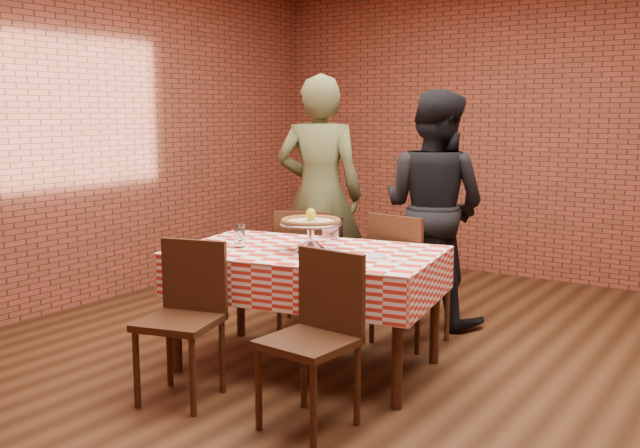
# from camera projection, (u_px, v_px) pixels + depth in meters

# --- Properties ---
(ground) EXTENTS (6.00, 6.00, 0.00)m
(ground) POSITION_uv_depth(u_px,v_px,m) (374.00, 366.00, 4.58)
(ground) COLOR black
(ground) RESTS_ON ground
(back_wall) EXTENTS (5.50, 0.00, 5.50)m
(back_wall) POSITION_uv_depth(u_px,v_px,m) (532.00, 128.00, 6.82)
(back_wall) COLOR brown
(back_wall) RESTS_ON ground
(table) EXTENTS (1.72, 1.21, 0.75)m
(table) POSITION_uv_depth(u_px,v_px,m) (308.00, 310.00, 4.51)
(table) COLOR #412213
(table) RESTS_ON ground
(tablecloth) EXTENTS (1.77, 1.25, 0.27)m
(tablecloth) POSITION_uv_depth(u_px,v_px,m) (308.00, 271.00, 4.47)
(tablecloth) COLOR red
(tablecloth) RESTS_ON table
(pizza_stand) EXTENTS (0.53, 0.53, 0.17)m
(pizza_stand) POSITION_uv_depth(u_px,v_px,m) (311.00, 237.00, 4.40)
(pizza_stand) COLOR silver
(pizza_stand) RESTS_ON tablecloth
(pizza) EXTENTS (0.49, 0.49, 0.03)m
(pizza) POSITION_uv_depth(u_px,v_px,m) (311.00, 222.00, 4.38)
(pizza) COLOR beige
(pizza) RESTS_ON pizza_stand
(lemon) EXTENTS (0.08, 0.08, 0.08)m
(lemon) POSITION_uv_depth(u_px,v_px,m) (311.00, 215.00, 4.38)
(lemon) COLOR yellow
(lemon) RESTS_ON pizza
(water_glass_left) EXTENTS (0.08, 0.08, 0.11)m
(water_glass_left) POSITION_uv_depth(u_px,v_px,m) (240.00, 238.00, 4.53)
(water_glass_left) COLOR white
(water_glass_left) RESTS_ON tablecloth
(water_glass_right) EXTENTS (0.08, 0.08, 0.11)m
(water_glass_right) POSITION_uv_depth(u_px,v_px,m) (240.00, 232.00, 4.78)
(water_glass_right) COLOR white
(water_glass_right) RESTS_ON tablecloth
(side_plate) EXTENTS (0.18, 0.18, 0.01)m
(side_plate) POSITION_uv_depth(u_px,v_px,m) (375.00, 256.00, 4.22)
(side_plate) COLOR white
(side_plate) RESTS_ON tablecloth
(sweetener_packet_a) EXTENTS (0.06, 0.05, 0.00)m
(sweetener_packet_a) POSITION_uv_depth(u_px,v_px,m) (386.00, 261.00, 4.09)
(sweetener_packet_a) COLOR white
(sweetener_packet_a) RESTS_ON tablecloth
(sweetener_packet_b) EXTENTS (0.05, 0.04, 0.00)m
(sweetener_packet_b) POSITION_uv_depth(u_px,v_px,m) (400.00, 263.00, 4.06)
(sweetener_packet_b) COLOR white
(sweetener_packet_b) RESTS_ON tablecloth
(condiment_caddy) EXTENTS (0.13, 0.11, 0.16)m
(condiment_caddy) POSITION_uv_depth(u_px,v_px,m) (333.00, 229.00, 4.73)
(condiment_caddy) COLOR silver
(condiment_caddy) RESTS_ON tablecloth
(chair_near_left) EXTENTS (0.49, 0.49, 0.88)m
(chair_near_left) POSITION_uv_depth(u_px,v_px,m) (179.00, 324.00, 3.99)
(chair_near_left) COLOR #412213
(chair_near_left) RESTS_ON ground
(chair_near_right) EXTENTS (0.45, 0.45, 0.90)m
(chair_near_right) POSITION_uv_depth(u_px,v_px,m) (308.00, 343.00, 3.63)
(chair_near_right) COLOR #412213
(chair_near_right) RESTS_ON ground
(chair_far_left) EXTENTS (0.56, 0.56, 0.90)m
(chair_far_left) POSITION_uv_depth(u_px,v_px,m) (307.00, 267.00, 5.38)
(chair_far_left) COLOR #412213
(chair_far_left) RESTS_ON ground
(chair_far_right) EXTENTS (0.49, 0.49, 0.92)m
(chair_far_right) POSITION_uv_depth(u_px,v_px,m) (410.00, 278.00, 5.00)
(chair_far_right) COLOR #412213
(chair_far_right) RESTS_ON ground
(diner_olive) EXTENTS (0.81, 0.69, 1.89)m
(diner_olive) POSITION_uv_depth(u_px,v_px,m) (319.00, 195.00, 5.73)
(diner_olive) COLOR #484D2B
(diner_olive) RESTS_ON ground
(diner_black) EXTENTS (0.91, 0.74, 1.76)m
(diner_black) POSITION_uv_depth(u_px,v_px,m) (434.00, 208.00, 5.45)
(diner_black) COLOR black
(diner_black) RESTS_ON ground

